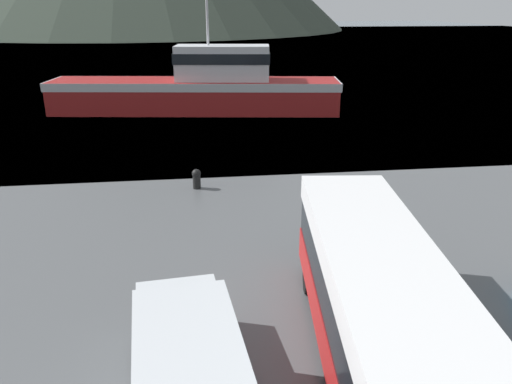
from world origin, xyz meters
The scene contains 5 objects.
water_surface centered at (0.00, 144.80, 0.00)m, with size 240.00×240.00×0.00m, color slate.
tour_bus centered at (-2.95, 9.63, 1.83)m, with size 3.76×11.21×3.25m.
delivery_van centered at (-7.31, 8.92, 1.26)m, with size 2.66×6.48×2.38m.
fishing_boat centered at (-6.24, 41.69, 2.00)m, with size 23.74×7.51×9.68m.
mooring_bollard centered at (-6.92, 23.33, 0.52)m, with size 0.43×0.43×0.97m.
Camera 1 is at (-6.98, 0.49, 8.37)m, focal length 35.00 mm.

